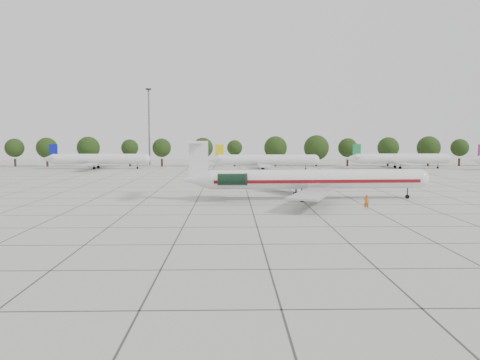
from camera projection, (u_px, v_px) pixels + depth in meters
The scene contains 9 objects.
ground at pixel (251, 205), 66.15m from camera, with size 260.00×260.00×0.00m, color beige.
apron_joints at pixel (247, 192), 81.08m from camera, with size 170.00×170.00×0.02m, color #383838.
main_airliner at pixel (303, 179), 71.74m from camera, with size 38.52×30.24×9.02m.
ground_crew at pixel (366, 202), 62.31m from camera, with size 0.71×0.47×1.94m, color #CE550C.
bg_airliner_b at pixel (99, 159), 138.42m from camera, with size 28.24×27.20×7.40m.
bg_airliner_c at pixel (266, 160), 132.88m from camera, with size 28.24×27.20×7.40m.
bg_airliner_d at pixel (400, 159), 140.19m from camera, with size 28.24×27.20×7.40m.
tree_line at pixel (203, 148), 149.95m from camera, with size 249.86×8.44×10.22m.
floodlight_mast at pixel (149, 122), 155.77m from camera, with size 1.60×1.60×25.45m.
Camera 1 is at (-2.87, -65.48, 9.77)m, focal length 35.00 mm.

